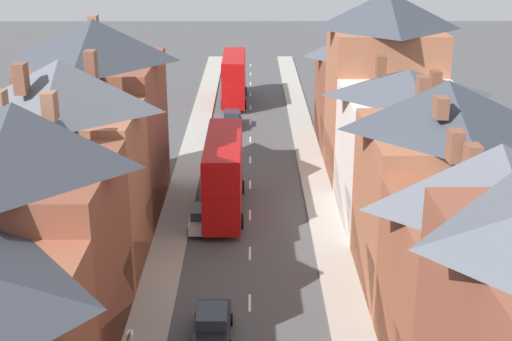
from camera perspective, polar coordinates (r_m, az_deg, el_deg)
pavement_left at (r=57.14m, az=-5.59°, el=-0.38°), size 2.20×104.00×0.14m
pavement_right at (r=57.12m, az=4.65°, el=-0.36°), size 2.20×104.00×0.14m
centre_line_dashes at (r=55.05m, az=-0.48°, el=-1.14°), size 0.14×97.80×0.01m
terrace_row_left at (r=33.84m, az=-18.14°, el=-5.02°), size 8.00×47.83×13.28m
terrace_row_right at (r=38.61m, az=14.77°, el=-1.48°), size 8.00×63.68×14.41m
double_decker_bus_lead at (r=79.70m, az=-1.77°, el=7.45°), size 2.74×10.80×5.30m
double_decker_bus_mid_street at (r=49.31m, az=-2.59°, el=-0.18°), size 2.74×10.80×5.30m
car_near_blue at (r=35.41m, az=-3.50°, el=-12.14°), size 1.90×3.89×1.65m
car_near_silver at (r=70.31m, az=-1.93°, el=4.15°), size 1.90×4.00×1.65m
car_parked_right_a at (r=47.21m, az=-4.26°, el=-3.76°), size 1.90×4.11×1.58m
car_mid_white at (r=66.44m, az=-3.14°, el=3.19°), size 1.90×4.36×1.57m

